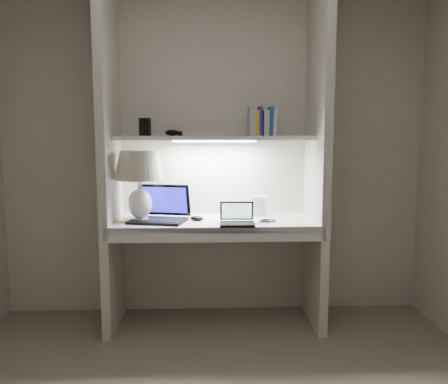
{
  "coord_description": "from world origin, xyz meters",
  "views": [
    {
      "loc": [
        -0.05,
        -1.85,
        1.34
      ],
      "look_at": [
        0.06,
        1.05,
        0.99
      ],
      "focal_mm": 35.0,
      "sensor_mm": 36.0,
      "label": 1
    }
  ],
  "objects_px": {
    "laptop_netbook": "(237,219)",
    "book_row": "(262,122)",
    "table_lamp": "(139,174)",
    "speaker": "(259,206)",
    "laptop_main": "(161,213)"
  },
  "relations": [
    {
      "from": "laptop_netbook",
      "to": "book_row",
      "type": "height_order",
      "value": "book_row"
    },
    {
      "from": "table_lamp",
      "to": "laptop_netbook",
      "type": "relative_size",
      "value": 2.09
    },
    {
      "from": "speaker",
      "to": "book_row",
      "type": "xyz_separation_m",
      "value": [
        0.02,
        0.02,
        0.62
      ]
    },
    {
      "from": "laptop_netbook",
      "to": "speaker",
      "type": "height_order",
      "value": "laptop_netbook"
    },
    {
      "from": "laptop_netbook",
      "to": "speaker",
      "type": "xyz_separation_m",
      "value": [
        0.19,
        0.34,
        0.04
      ]
    },
    {
      "from": "laptop_main",
      "to": "speaker",
      "type": "bearing_deg",
      "value": 26.52
    },
    {
      "from": "speaker",
      "to": "book_row",
      "type": "distance_m",
      "value": 0.62
    },
    {
      "from": "table_lamp",
      "to": "book_row",
      "type": "relative_size",
      "value": 2.32
    },
    {
      "from": "laptop_main",
      "to": "book_row",
      "type": "xyz_separation_m",
      "value": [
        0.74,
        0.19,
        0.64
      ]
    },
    {
      "from": "laptop_main",
      "to": "book_row",
      "type": "height_order",
      "value": "book_row"
    },
    {
      "from": "table_lamp",
      "to": "laptop_main",
      "type": "bearing_deg",
      "value": 5.45
    },
    {
      "from": "book_row",
      "to": "laptop_netbook",
      "type": "bearing_deg",
      "value": -120.08
    },
    {
      "from": "table_lamp",
      "to": "book_row",
      "type": "distance_m",
      "value": 0.97
    },
    {
      "from": "laptop_netbook",
      "to": "book_row",
      "type": "relative_size",
      "value": 1.11
    },
    {
      "from": "table_lamp",
      "to": "speaker",
      "type": "relative_size",
      "value": 3.36
    }
  ]
}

